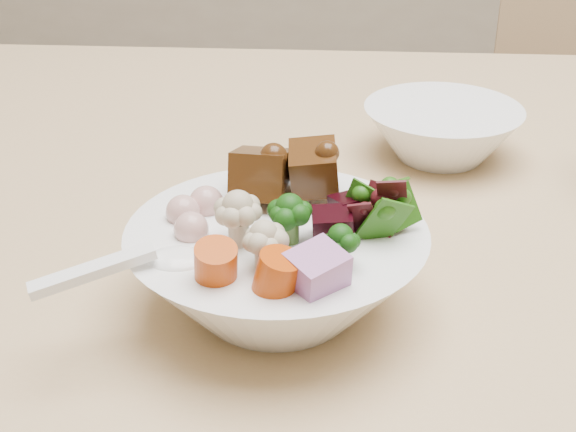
{
  "coord_description": "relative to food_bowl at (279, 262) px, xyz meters",
  "views": [
    {
      "loc": [
        -0.29,
        -0.76,
        1.14
      ],
      "look_at": [
        -0.32,
        -0.3,
        0.89
      ],
      "focal_mm": 50.0,
      "sensor_mm": 36.0,
      "label": 1
    }
  ],
  "objects": [
    {
      "name": "soup_spoon",
      "position": [
        -0.07,
        -0.05,
        0.02
      ],
      "size": [
        0.11,
        0.07,
        0.02
      ],
      "rotation": [
        0.0,
        0.0,
        0.43
      ],
      "color": "white",
      "rests_on": "food_bowl"
    },
    {
      "name": "side_bowl",
      "position": [
        0.14,
        0.26,
        -0.01
      ],
      "size": [
        0.15,
        0.15,
        0.05
      ],
      "primitive_type": null,
      "color": "white",
      "rests_on": "dining_table"
    },
    {
      "name": "food_bowl",
      "position": [
        0.0,
        0.0,
        0.0
      ],
      "size": [
        0.2,
        0.2,
        0.11
      ],
      "color": "white",
      "rests_on": "dining_table"
    }
  ]
}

